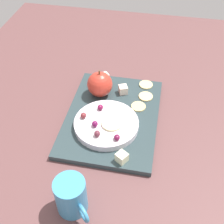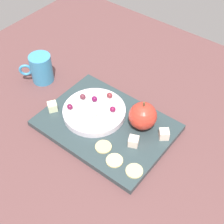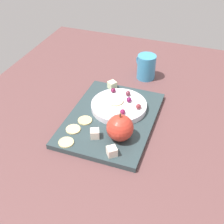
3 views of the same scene
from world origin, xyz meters
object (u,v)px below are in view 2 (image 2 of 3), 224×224
object	(u,v)px
cracker_1	(134,171)
grape_3	(83,97)
serving_dish	(94,112)
grape_1	(70,107)
cheese_cube_0	(134,141)
grape_2	(95,99)
cheese_cube_1	(164,134)
cup	(40,69)
grape_0	(112,110)
cracker_2	(114,160)
cheese_cube_2	(52,107)
cracker_0	(103,147)
grape_4	(110,95)
apple_slice_0	(89,111)
apple_whole	(143,116)
platter	(106,125)

from	to	relation	value
cracker_1	grape_3	bearing A→B (deg)	158.48
serving_dish	grape_1	bearing A→B (deg)	-144.81
cheese_cube_0	grape_2	xyz separation A→B (cm)	(-16.51, 4.74, 1.36)
serving_dish	cheese_cube_1	xyz separation A→B (cm)	(19.23, 4.64, 0.31)
serving_dish	cup	world-z (taller)	cup
grape_0	grape_2	bearing A→B (deg)	176.71
cracker_2	cheese_cube_2	bearing A→B (deg)	172.62
cracker_2	grape_1	distance (cm)	19.99
cracker_0	cracker_2	bearing A→B (deg)	-18.35
grape_4	serving_dish	bearing A→B (deg)	-93.54
cracker_2	grape_3	size ratio (longest dim) A/B	2.45
grape_1	cracker_1	bearing A→B (deg)	-10.63
cheese_cube_1	grape_0	distance (cm)	15.13
grape_0	apple_slice_0	size ratio (longest dim) A/B	0.31
apple_whole	serving_dish	bearing A→B (deg)	-160.16
cracker_0	grape_3	xyz separation A→B (cm)	(-14.28, 8.60, 2.37)
platter	cheese_cube_2	size ratio (longest dim) A/B	14.11
grape_2	cup	size ratio (longest dim) A/B	0.19
cracker_2	grape_2	distance (cm)	19.80
grape_2	grape_3	world-z (taller)	same
grape_0	cup	bearing A→B (deg)	-179.53
platter	grape_4	distance (cm)	8.84
grape_1	grape_2	world-z (taller)	grape_2
serving_dish	apple_slice_0	size ratio (longest dim) A/B	3.15
cheese_cube_0	cracker_2	xyz separation A→B (cm)	(-0.65, -6.89, -1.01)
grape_0	grape_3	world-z (taller)	same
cheese_cube_1	apple_slice_0	distance (cm)	20.76
apple_whole	cup	bearing A→B (deg)	-176.11
cup	grape_2	bearing A→B (deg)	1.61
grape_4	cracker_0	bearing A→B (deg)	-57.23
apple_slice_0	cheese_cube_1	bearing A→B (deg)	17.44
apple_whole	grape_4	bearing A→B (deg)	172.06
serving_dish	cheese_cube_0	xyz separation A→B (cm)	(14.49, -2.03, 0.31)
platter	cracker_1	distance (cm)	16.53
cheese_cube_0	cheese_cube_2	size ratio (longest dim) A/B	1.00
cracker_2	grape_3	world-z (taller)	grape_3
cracker_2	grape_4	distance (cm)	20.40
serving_dish	grape_4	bearing A→B (deg)	86.46
cheese_cube_0	platter	bearing A→B (deg)	172.37
apple_whole	grape_2	world-z (taller)	apple_whole
cracker_0	cracker_1	size ratio (longest dim) A/B	1.00
cheese_cube_0	grape_0	distance (cm)	11.13
platter	grape_4	xyz separation A→B (cm)	(-4.30, 6.96, 3.36)
platter	cheese_cube_2	distance (cm)	15.75
cracker_0	grape_0	size ratio (longest dim) A/B	2.45
apple_slice_0	grape_0	bearing A→B (deg)	38.75
serving_dish	cheese_cube_0	distance (cm)	14.63
serving_dish	grape_4	xyz separation A→B (cm)	(0.39, 6.24, 1.67)
serving_dish	apple_whole	world-z (taller)	apple_whole
serving_dish	grape_2	xyz separation A→B (cm)	(-2.02, 2.71, 1.66)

